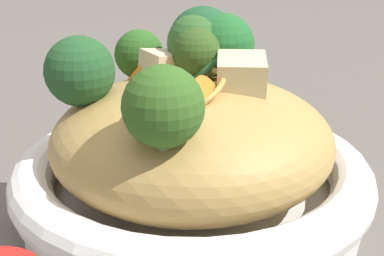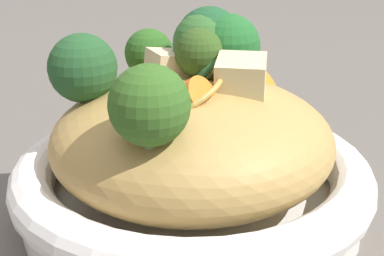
# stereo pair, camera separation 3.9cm
# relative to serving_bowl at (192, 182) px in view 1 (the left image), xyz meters

# --- Properties ---
(ground_plane) EXTENTS (3.00, 3.00, 0.00)m
(ground_plane) POSITION_rel_serving_bowl_xyz_m (0.00, 0.00, -0.03)
(ground_plane) COLOR #5A554E
(serving_bowl) EXTENTS (0.27, 0.27, 0.05)m
(serving_bowl) POSITION_rel_serving_bowl_xyz_m (0.00, 0.00, 0.00)
(serving_bowl) COLOR white
(serving_bowl) RESTS_ON ground_plane
(noodle_heap) EXTENTS (0.20, 0.20, 0.10)m
(noodle_heap) POSITION_rel_serving_bowl_xyz_m (-0.00, 0.00, 0.04)
(noodle_heap) COLOR #AF8B4A
(noodle_heap) RESTS_ON serving_bowl
(broccoli_florets) EXTENTS (0.15, 0.18, 0.08)m
(broccoli_florets) POSITION_rel_serving_bowl_xyz_m (0.02, -0.01, 0.09)
(broccoli_florets) COLOR #A4BB7B
(broccoli_florets) RESTS_ON serving_bowl
(carrot_coins) EXTENTS (0.11, 0.14, 0.04)m
(carrot_coins) POSITION_rel_serving_bowl_xyz_m (0.00, -0.03, 0.07)
(carrot_coins) COLOR orange
(carrot_coins) RESTS_ON serving_bowl
(zucchini_slices) EXTENTS (0.05, 0.12, 0.04)m
(zucchini_slices) POSITION_rel_serving_bowl_xyz_m (0.00, 0.00, 0.08)
(zucchini_slices) COLOR beige
(zucchini_slices) RESTS_ON serving_bowl
(chicken_chunks) EXTENTS (0.11, 0.05, 0.03)m
(chicken_chunks) POSITION_rel_serving_bowl_xyz_m (-0.01, -0.01, 0.08)
(chicken_chunks) COLOR beige
(chicken_chunks) RESTS_ON serving_bowl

